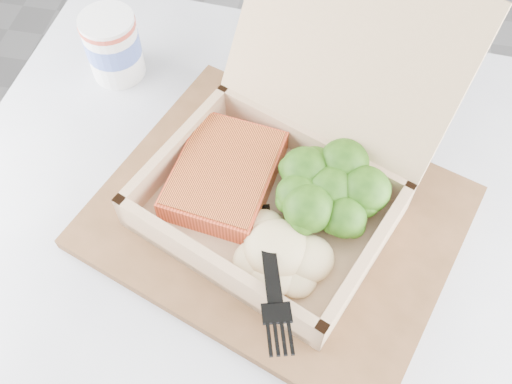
% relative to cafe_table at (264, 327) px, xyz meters
% --- Properties ---
extents(cafe_table, '(0.75, 0.75, 0.70)m').
position_rel_cafe_table_xyz_m(cafe_table, '(0.00, 0.00, 0.00)').
color(cafe_table, black).
rests_on(cafe_table, floor).
extents(serving_tray, '(0.41, 0.37, 0.01)m').
position_rel_cafe_table_xyz_m(serving_tray, '(0.00, 0.05, 0.19)').
color(serving_tray, brown).
rests_on(serving_tray, cafe_table).
extents(takeout_container, '(0.31, 0.34, 0.19)m').
position_rel_cafe_table_xyz_m(takeout_container, '(0.01, 0.09, 0.24)').
color(takeout_container, tan).
rests_on(takeout_container, serving_tray).
extents(salmon_fillet, '(0.11, 0.14, 0.03)m').
position_rel_cafe_table_xyz_m(salmon_fillet, '(-0.06, 0.07, 0.22)').
color(salmon_fillet, '#DC4E2B').
rests_on(salmon_fillet, takeout_container).
extents(broccoli_pile, '(0.11, 0.11, 0.04)m').
position_rel_cafe_table_xyz_m(broccoli_pile, '(0.05, 0.07, 0.22)').
color(broccoli_pile, '#3F791A').
rests_on(broccoli_pile, takeout_container).
extents(mashed_potatoes, '(0.10, 0.08, 0.03)m').
position_rel_cafe_table_xyz_m(mashed_potatoes, '(0.01, 0.00, 0.22)').
color(mashed_potatoes, '#CBBB83').
rests_on(mashed_potatoes, takeout_container).
extents(plastic_fork, '(0.06, 0.17, 0.04)m').
position_rel_cafe_table_xyz_m(plastic_fork, '(-0.00, 0.01, 0.23)').
color(plastic_fork, black).
rests_on(plastic_fork, mashed_potatoes).
extents(paper_cup, '(0.06, 0.06, 0.08)m').
position_rel_cafe_table_xyz_m(paper_cup, '(-0.22, 0.22, 0.22)').
color(paper_cup, silver).
rests_on(paper_cup, cafe_table).
extents(receipt, '(0.15, 0.18, 0.00)m').
position_rel_cafe_table_xyz_m(receipt, '(0.06, 0.24, 0.18)').
color(receipt, silver).
rests_on(receipt, cafe_table).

